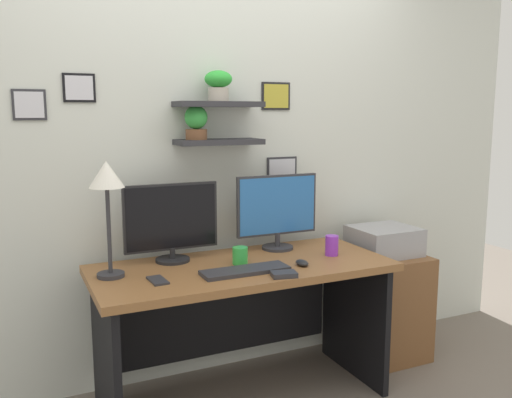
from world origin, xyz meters
TOP-DOWN VIEW (x-y plane):
  - back_wall_assembly at (-0.00, 0.44)m, footprint 4.40×0.24m
  - desk at (0.00, 0.05)m, footprint 1.54×0.68m
  - monitor_left at (-0.31, 0.22)m, footprint 0.50×0.18m
  - monitor_right at (0.31, 0.22)m, footprint 0.49×0.18m
  - keyboard at (-0.05, -0.14)m, footprint 0.44×0.14m
  - computer_mouse at (0.27, -0.15)m, footprint 0.06×0.09m
  - desk_lamp at (-0.66, 0.07)m, footprint 0.16×0.16m
  - cell_phone at (-0.47, -0.10)m, footprint 0.08×0.14m
  - coffee_mug at (-0.01, 0.01)m, footprint 0.08×0.08m
  - scissors_tray at (0.09, -0.28)m, footprint 0.13×0.10m
  - water_cup at (0.52, -0.04)m, footprint 0.07×0.07m
  - drawer_cabinet at (1.02, 0.15)m, footprint 0.44×0.50m
  - printer at (1.02, 0.15)m, footprint 0.38×0.34m

SIDE VIEW (x-z plane):
  - drawer_cabinet at x=1.02m, z-range 0.00..0.65m
  - desk at x=0.00m, z-range 0.16..0.91m
  - printer at x=1.02m, z-range 0.65..0.82m
  - cell_phone at x=-0.47m, z-range 0.75..0.76m
  - keyboard at x=-0.05m, z-range 0.75..0.77m
  - scissors_tray at x=0.09m, z-range 0.75..0.77m
  - computer_mouse at x=0.27m, z-range 0.75..0.78m
  - coffee_mug at x=-0.01m, z-range 0.75..0.84m
  - water_cup at x=0.52m, z-range 0.75..0.86m
  - monitor_left at x=-0.31m, z-range 0.76..1.17m
  - monitor_right at x=0.31m, z-range 0.76..1.19m
  - desk_lamp at x=-0.66m, z-range 0.91..1.47m
  - back_wall_assembly at x=0.00m, z-range 0.00..2.70m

